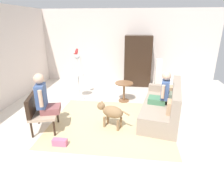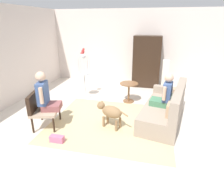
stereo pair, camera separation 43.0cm
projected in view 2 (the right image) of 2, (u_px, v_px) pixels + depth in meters
The scene contains 15 objects.
ground_plane at pixel (116, 121), 4.69m from camera, with size 7.92×7.92×0.00m, color beige.
back_wall at pixel (134, 47), 7.28m from camera, with size 6.96×0.12×2.78m, color silver.
left_wall at pixel (3, 58), 5.17m from camera, with size 0.12×7.20×2.78m, color silver.
area_rug at pixel (111, 122), 4.62m from camera, with size 2.86×2.48×0.01m, color #C6B284.
couch at pixel (166, 109), 4.60m from camera, with size 1.20×2.04×0.91m.
armchair at pixel (40, 107), 4.31m from camera, with size 0.72×0.81×0.84m.
person_on_couch at pixel (165, 93), 4.45m from camera, with size 0.53×0.49×0.81m.
person_on_armchair at pixel (45, 95), 4.21m from camera, with size 0.54×0.52×0.89m.
round_end_table at pixel (129, 90), 5.69m from camera, with size 0.55×0.55×0.60m.
dog at pixel (110, 112), 4.30m from camera, with size 0.78×0.43×0.60m.
bird_cage_stand at pixel (85, 78), 5.98m from camera, with size 0.37×0.37×1.40m.
parrot at pixel (83, 51), 5.69m from camera, with size 0.17×0.10×0.17m.
column_lamp at pixel (164, 80), 5.81m from camera, with size 0.20×0.20×1.25m.
armoire_cabinet at pixel (147, 62), 6.95m from camera, with size 0.98×0.56×1.86m, color black.
handbag at pixel (57, 139), 3.85m from camera, with size 0.29×0.12×0.14m, color #D8668C.
Camera 2 is at (0.85, -4.06, 2.32)m, focal length 30.26 mm.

